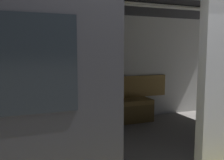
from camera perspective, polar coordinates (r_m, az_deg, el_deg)
train_car at (r=3.53m, az=-0.29°, el=7.99°), size 6.40×2.88×2.26m
bench_seat at (r=4.72m, az=-4.57°, el=-6.55°), size 2.50×0.44×0.45m
person_seated at (r=4.60m, az=-4.70°, el=-2.75°), size 0.55×0.71×1.18m
handbag at (r=4.65m, az=-9.21°, el=-4.39°), size 0.26×0.15×0.17m
book at (r=4.86m, az=-0.13°, el=-4.69°), size 0.24×0.27×0.03m
grab_pole_door at (r=2.71m, az=-1.03°, el=-1.05°), size 0.04×0.04×2.12m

